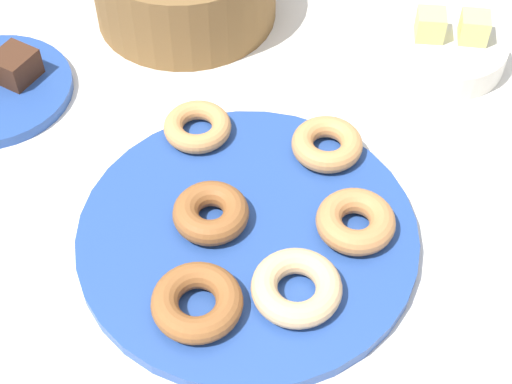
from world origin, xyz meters
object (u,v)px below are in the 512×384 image
(donut_1, at_px, (210,215))
(donut_4, at_px, (356,221))
(donut_5, at_px, (197,302))
(melon_chunk_right, at_px, (474,27))
(donut_0, at_px, (297,288))
(melon_chunk_left, at_px, (430,25))
(donut_3, at_px, (197,127))
(donut_plate, at_px, (248,235))
(donut_2, at_px, (327,144))
(brownie_far, at_px, (15,66))
(fruit_bowl, at_px, (446,51))

(donut_1, bearing_deg, donut_4, 14.54)
(donut_5, bearing_deg, melon_chunk_right, 67.37)
(donut_0, height_order, melon_chunk_left, melon_chunk_left)
(donut_1, height_order, donut_3, donut_1)
(donut_plate, distance_m, donut_1, 0.05)
(donut_plate, xyz_separation_m, donut_0, (0.07, -0.06, 0.02))
(donut_2, bearing_deg, melon_chunk_right, 60.39)
(brownie_far, bearing_deg, melon_chunk_left, 23.71)
(donut_plate, relative_size, donut_3, 4.59)
(donut_plate, height_order, melon_chunk_left, melon_chunk_left)
(brownie_far, bearing_deg, donut_plate, -22.26)
(donut_5, bearing_deg, fruit_bowl, 69.73)
(melon_chunk_left, bearing_deg, donut_0, -97.79)
(donut_5, relative_size, fruit_bowl, 0.59)
(donut_1, height_order, brownie_far, brownie_far)
(donut_0, bearing_deg, melon_chunk_right, 75.51)
(donut_2, height_order, brownie_far, brownie_far)
(donut_plate, distance_m, melon_chunk_left, 0.39)
(donut_1, bearing_deg, donut_2, 56.55)
(donut_2, xyz_separation_m, brownie_far, (-0.41, 0.01, 0.00))
(donut_plate, distance_m, donut_0, 0.10)
(fruit_bowl, xyz_separation_m, melon_chunk_right, (0.03, 0.01, 0.04))
(donut_4, bearing_deg, donut_2, 119.47)
(donut_4, distance_m, melon_chunk_right, 0.34)
(donut_4, bearing_deg, fruit_bowl, 81.55)
(donut_plate, height_order, donut_5, donut_5)
(donut_3, relative_size, donut_5, 0.88)
(brownie_far, height_order, melon_chunk_left, melon_chunk_left)
(donut_0, bearing_deg, donut_2, 95.82)
(donut_4, xyz_separation_m, donut_5, (-0.13, -0.15, -0.00))
(donut_3, height_order, melon_chunk_right, melon_chunk_right)
(fruit_bowl, bearing_deg, donut_1, -118.70)
(donut_0, relative_size, donut_4, 1.07)
(brownie_far, bearing_deg, donut_0, -25.96)
(donut_0, distance_m, donut_3, 0.25)
(donut_2, distance_m, melon_chunk_left, 0.24)
(donut_2, height_order, melon_chunk_right, melon_chunk_right)
(donut_3, height_order, donut_5, donut_5)
(donut_plate, bearing_deg, donut_1, -176.18)
(donut_3, bearing_deg, melon_chunk_right, 41.33)
(donut_2, relative_size, fruit_bowl, 0.53)
(donut_0, height_order, melon_chunk_right, melon_chunk_right)
(donut_4, relative_size, melon_chunk_left, 2.37)
(donut_3, bearing_deg, donut_0, -46.42)
(donut_5, xyz_separation_m, melon_chunk_right, (0.20, 0.48, 0.03))
(donut_1, xyz_separation_m, brownie_far, (-0.32, 0.15, 0.00))
(donut_4, distance_m, fruit_bowl, 0.33)
(donut_1, height_order, donut_2, donut_1)
(donut_2, relative_size, donut_3, 1.03)
(brownie_far, bearing_deg, donut_1, -25.25)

